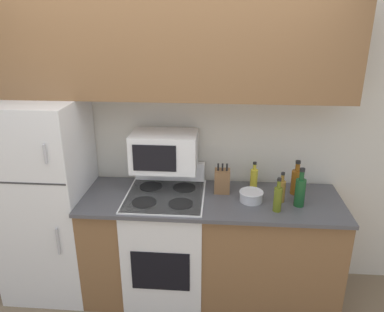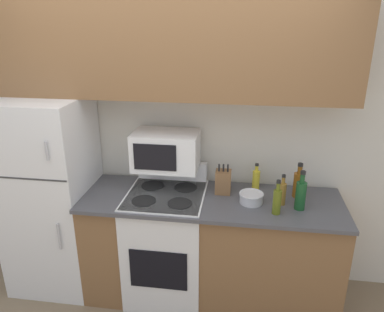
{
  "view_description": "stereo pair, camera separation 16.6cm",
  "coord_description": "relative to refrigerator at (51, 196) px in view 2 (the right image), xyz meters",
  "views": [
    {
      "loc": [
        0.4,
        -2.3,
        2.24
      ],
      "look_at": [
        0.19,
        0.28,
        1.26
      ],
      "focal_mm": 35.0,
      "sensor_mm": 36.0,
      "label": 1
    },
    {
      "loc": [
        0.56,
        -2.28,
        2.24
      ],
      "look_at": [
        0.19,
        0.28,
        1.26
      ],
      "focal_mm": 35.0,
      "sensor_mm": 36.0,
      "label": 2
    }
  ],
  "objects": [
    {
      "name": "wall_back",
      "position": [
        1.01,
        0.36,
        0.45
      ],
      "size": [
        8.0,
        0.05,
        2.55
      ],
      "color": "silver",
      "rests_on": "ground_plane"
    },
    {
      "name": "lower_cabinets",
      "position": [
        1.35,
        -0.01,
        -0.37
      ],
      "size": [
        2.01,
        0.67,
        0.91
      ],
      "color": "brown",
      "rests_on": "ground_plane"
    },
    {
      "name": "refrigerator",
      "position": [
        0.0,
        0.0,
        0.0
      ],
      "size": [
        0.68,
        0.67,
        1.65
      ],
      "color": "white",
      "rests_on": "ground_plane"
    },
    {
      "name": "upper_cabinets",
      "position": [
        1.01,
        0.15,
        1.17
      ],
      "size": [
        2.69,
        0.35,
        0.69
      ],
      "color": "brown",
      "rests_on": "refrigerator"
    },
    {
      "name": "stove",
      "position": [
        0.98,
        -0.02,
        -0.35
      ],
      "size": [
        0.61,
        0.65,
        1.08
      ],
      "color": "white",
      "rests_on": "ground_plane"
    },
    {
      "name": "microwave",
      "position": [
        0.96,
        0.12,
        0.41
      ],
      "size": [
        0.51,
        0.33,
        0.3
      ],
      "color": "white",
      "rests_on": "stove"
    },
    {
      "name": "knife_block",
      "position": [
        1.43,
        0.09,
        0.18
      ],
      "size": [
        0.12,
        0.11,
        0.25
      ],
      "color": "brown",
      "rests_on": "lower_cabinets"
    },
    {
      "name": "bowl",
      "position": [
        1.65,
        -0.05,
        0.13
      ],
      "size": [
        0.19,
        0.19,
        0.08
      ],
      "color": "silver",
      "rests_on": "lower_cabinets"
    },
    {
      "name": "bottle_olive_oil",
      "position": [
        1.82,
        -0.19,
        0.18
      ],
      "size": [
        0.06,
        0.06,
        0.26
      ],
      "color": "#5B6619",
      "rests_on": "lower_cabinets"
    },
    {
      "name": "bottle_wine_green",
      "position": [
        2.0,
        -0.09,
        0.2
      ],
      "size": [
        0.08,
        0.08,
        0.3
      ],
      "color": "#194C23",
      "rests_on": "lower_cabinets"
    },
    {
      "name": "bottle_whiskey",
      "position": [
        2.01,
        0.11,
        0.19
      ],
      "size": [
        0.08,
        0.08,
        0.28
      ],
      "color": "brown",
      "rests_on": "lower_cabinets"
    },
    {
      "name": "bottle_vinegar",
      "position": [
        1.87,
        -0.04,
        0.18
      ],
      "size": [
        0.06,
        0.06,
        0.24
      ],
      "color": "olive",
      "rests_on": "lower_cabinets"
    },
    {
      "name": "bottle_cooking_spray",
      "position": [
        1.69,
        0.2,
        0.17
      ],
      "size": [
        0.06,
        0.06,
        0.22
      ],
      "color": "gold",
      "rests_on": "lower_cabinets"
    }
  ]
}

